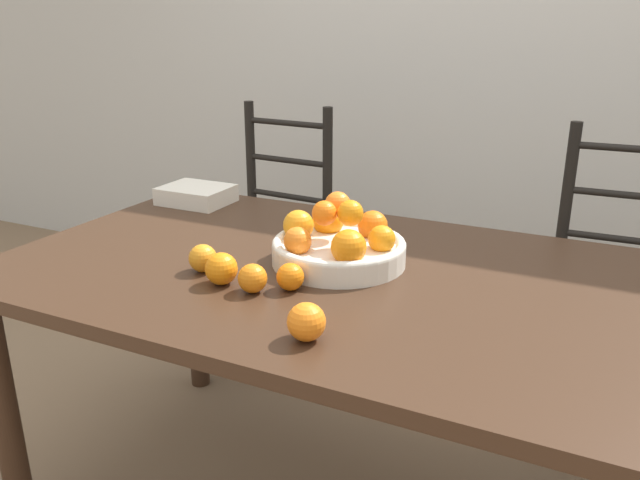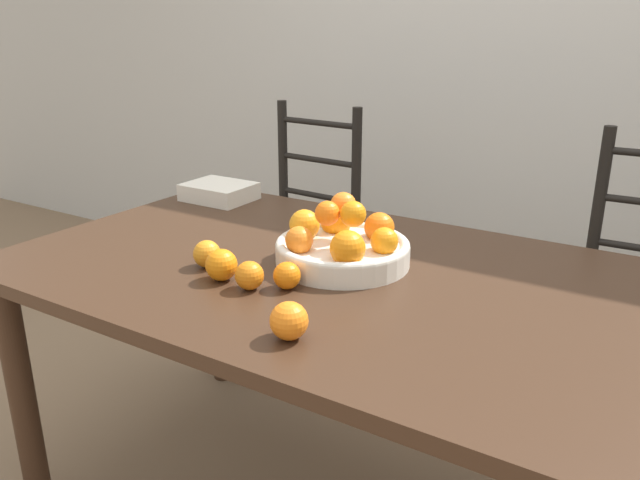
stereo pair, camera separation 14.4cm
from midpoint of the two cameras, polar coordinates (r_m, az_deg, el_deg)
The scene contains 11 objects.
wall_back at distance 2.88m, azimuth 13.39°, elevation 18.36°, with size 8.00×0.06×2.60m.
dining_table at distance 1.56m, azimuth -1.57°, elevation -5.83°, with size 1.64×0.97×0.75m.
fruit_bowl at distance 1.54m, azimuth -1.08°, elevation -0.35°, with size 0.33×0.33×0.17m.
orange_loose_0 at distance 1.44m, azimuth -11.85°, elevation -2.64°, with size 0.07×0.07×0.07m.
orange_loose_1 at distance 1.39m, azimuth -5.70°, elevation -3.43°, with size 0.06×0.06×0.06m.
orange_loose_2 at distance 1.53m, azimuth -13.34°, elevation -1.68°, with size 0.07×0.07×0.07m.
orange_loose_3 at distance 1.18m, azimuth -4.79°, elevation -7.55°, with size 0.07×0.07×0.07m.
orange_loose_4 at distance 1.39m, azimuth -9.15°, elevation -3.54°, with size 0.07×0.07×0.07m.
chair_left at distance 2.58m, azimuth -6.10°, elevation 0.12°, with size 0.45×0.43×1.01m.
chair_right at distance 2.23m, azimuth 23.73°, elevation -4.62°, with size 0.43×0.41×1.01m.
book_stack at distance 2.12m, azimuth -13.17°, elevation 4.03°, with size 0.22×0.18×0.06m.
Camera 1 is at (0.59, -1.29, 1.32)m, focal length 35.00 mm.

